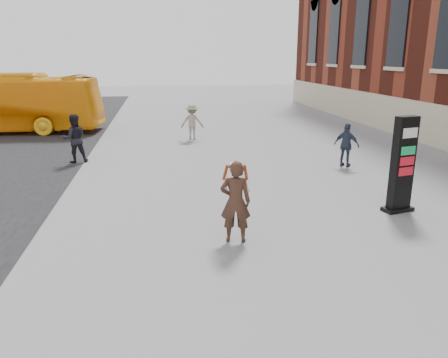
{
  "coord_description": "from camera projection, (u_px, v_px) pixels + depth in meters",
  "views": [
    {
      "loc": [
        -2.24,
        -8.86,
        3.76
      ],
      "look_at": [
        -0.83,
        0.52,
        1.08
      ],
      "focal_mm": 35.0,
      "sensor_mm": 36.0,
      "label": 1
    }
  ],
  "objects": [
    {
      "name": "ground",
      "position": [
        264.0,
        230.0,
        9.77
      ],
      "size": [
        100.0,
        100.0,
        0.0
      ],
      "primitive_type": "plane",
      "color": "#9E9EA3"
    },
    {
      "name": "info_pylon",
      "position": [
        402.0,
        165.0,
        10.68
      ],
      "size": [
        0.83,
        0.55,
        2.38
      ],
      "rotation": [
        0.0,
        0.0,
        0.24
      ],
      "color": "black",
      "rests_on": "ground"
    },
    {
      "name": "woman",
      "position": [
        235.0,
        201.0,
        8.98
      ],
      "size": [
        0.73,
        0.68,
        1.74
      ],
      "rotation": [
        0.0,
        0.0,
        2.97
      ],
      "color": "#311E13",
      "rests_on": "ground"
    },
    {
      "name": "pedestrian_a",
      "position": [
        74.0,
        139.0,
        15.8
      ],
      "size": [
        1.0,
        0.87,
        1.75
      ],
      "primitive_type": "imported",
      "rotation": [
        0.0,
        0.0,
        3.41
      ],
      "color": "black",
      "rests_on": "ground"
    },
    {
      "name": "pedestrian_b",
      "position": [
        192.0,
        122.0,
        20.16
      ],
      "size": [
        1.16,
        0.81,
        1.64
      ],
      "primitive_type": "imported",
      "rotation": [
        0.0,
        0.0,
        2.94
      ],
      "color": "gray",
      "rests_on": "ground"
    },
    {
      "name": "pedestrian_c",
      "position": [
        346.0,
        145.0,
        15.23
      ],
      "size": [
        0.9,
        0.88,
        1.52
      ],
      "primitive_type": "imported",
      "rotation": [
        0.0,
        0.0,
        2.38
      ],
      "color": "#2E384B",
      "rests_on": "ground"
    }
  ]
}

